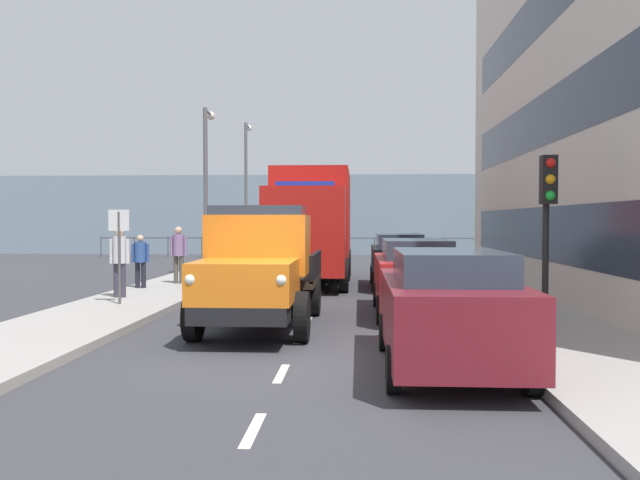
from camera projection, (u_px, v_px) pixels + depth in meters
ground_plane at (323, 291)px, 19.57m from camera, size 80.00×80.00×0.00m
sidewalk_left at (476, 289)px, 19.29m from camera, size 2.63×35.80×0.15m
sidewalk_right at (174, 287)px, 19.84m from camera, size 2.63×35.80×0.15m
road_centreline_markings at (322, 292)px, 19.28m from camera, size 0.12×32.40×0.01m
sea_horizon at (341, 215)px, 40.35m from camera, size 80.00×0.80×5.00m
seawall_railing at (340, 242)px, 36.80m from camera, size 28.08×0.08×1.20m
truck_vintage_orange at (259, 270)px, 12.61m from camera, size 2.17×5.64×2.43m
lorry_cargo_red at (312, 222)px, 21.92m from camera, size 2.58×8.20×3.87m
car_maroon_kerbside_near at (448, 308)px, 9.17m from camera, size 1.86×4.25×1.72m
car_red_kerbside_1 at (415, 276)px, 14.48m from camera, size 1.81×4.35×1.72m
car_black_kerbside_2 at (399, 260)px, 20.36m from camera, size 1.75×4.09×1.72m
car_teal_oppositeside_0 at (251, 260)px, 20.43m from camera, size 1.93×3.92×1.72m
car_grey_oppositeside_1 at (272, 252)px, 25.51m from camera, size 1.90×3.96×1.72m
car_navy_oppositeside_2 at (286, 247)px, 30.56m from camera, size 1.81×4.47×1.72m
pedestrian_near_railing at (119, 256)px, 16.62m from camera, size 0.53×0.34×1.82m
pedestrian_strolling at (140, 257)px, 18.94m from camera, size 0.53×0.34×1.57m
pedestrian_in_dark_coat at (179, 250)px, 20.30m from camera, size 0.53×0.34×1.79m
pedestrian_by_lamp at (226, 247)px, 23.20m from camera, size 0.53×0.34×1.74m
pedestrian_couple_a at (228, 246)px, 24.89m from camera, size 0.53×0.34×1.73m
traffic_light_near at (548, 203)px, 11.93m from camera, size 0.28×0.41×3.20m
lamp_post_promenade at (207, 175)px, 23.86m from camera, size 0.32×1.14×6.15m
lamp_post_far at (246, 179)px, 32.93m from camera, size 0.32×1.14×6.98m
street_sign at (119, 240)px, 15.28m from camera, size 0.50×0.07×2.25m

